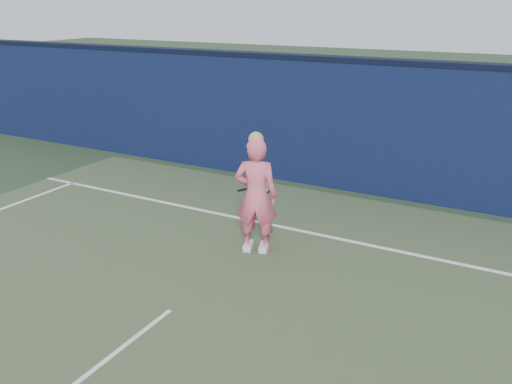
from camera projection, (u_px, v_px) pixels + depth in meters
The scene contains 6 objects.
ground at pixel (113, 355), 5.81m from camera, with size 80.00×80.00×0.00m, color #2C3D25.
backstop_wall at pixel (335, 126), 10.78m from camera, with size 24.00×0.40×2.50m, color black.
wall_cap at pixel (338, 59), 10.35m from camera, with size 24.00×0.42×0.10m, color black.
player at pixel (256, 195), 7.99m from camera, with size 0.74×0.60×1.84m.
racket at pixel (261, 186), 8.41m from camera, with size 0.53×0.24×0.30m.
court_lines at pixel (91, 372), 5.53m from camera, with size 11.00×12.04×0.01m.
Camera 1 is at (3.69, -3.57, 3.59)m, focal length 38.00 mm.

